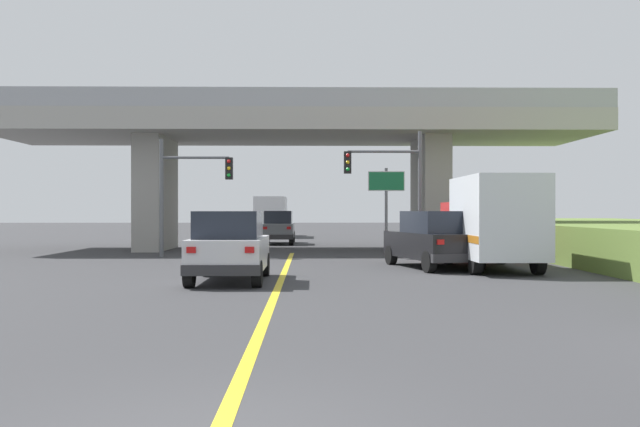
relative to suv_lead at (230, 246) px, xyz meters
name	(u,v)px	position (x,y,z in m)	size (l,w,h in m)	color
ground	(294,250)	(1.45, 16.23, -1.01)	(160.00, 160.00, 0.00)	#353538
overpass_bridge	(294,142)	(1.45, 16.23, 4.61)	(30.44, 8.21, 7.76)	#A8A59E
lane_divider_stripe	(280,282)	(1.45, -0.21, -1.01)	(0.20, 26.89, 0.01)	yellow
suv_lead	(230,246)	(0.00, 0.00, 0.00)	(2.05, 4.34, 2.02)	silver
suv_crossing	(433,239)	(6.66, 4.54, 0.00)	(3.01, 5.04, 2.02)	black
box_truck	(492,222)	(8.56, 3.88, 0.64)	(2.33, 6.43, 3.18)	red
sedan_oncoming	(279,227)	(0.40, 22.40, 0.00)	(1.89, 4.77, 2.02)	slate
traffic_signal_nearside	(394,179)	(5.95, 10.18, 2.41)	(3.41, 0.36, 5.50)	#56595E
traffic_signal_farside	(187,183)	(-3.09, 10.52, 2.22)	(3.21, 0.36, 5.18)	#56595E
highway_sign	(386,190)	(6.00, 13.47, 2.02)	(1.77, 0.17, 4.10)	slate
semi_truck_distant	(271,216)	(-0.68, 33.91, 0.61)	(2.33, 7.15, 3.08)	silver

